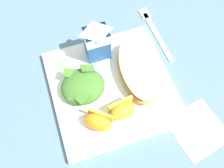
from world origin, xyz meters
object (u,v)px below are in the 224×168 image
at_px(cheesy_pizza_bread, 136,71).
at_px(white_plate, 112,87).
at_px(orange_wedge_front, 98,121).
at_px(green_salad_pile, 83,86).
at_px(milk_carton, 97,40).
at_px(paper_napkin, 198,129).
at_px(metal_fork, 154,29).
at_px(orange_wedge_middle, 124,110).

bearing_deg(cheesy_pizza_bread, white_plate, -172.08).
relative_size(cheesy_pizza_bread, orange_wedge_front, 2.51).
distance_m(white_plate, green_salad_pile, 0.07).
bearing_deg(milk_carton, paper_napkin, -58.34).
distance_m(orange_wedge_front, paper_napkin, 0.22).
height_order(cheesy_pizza_bread, metal_fork, cheesy_pizza_bread).
height_order(green_salad_pile, orange_wedge_front, green_salad_pile).
xyz_separation_m(green_salad_pile, paper_napkin, (0.22, -0.17, -0.03)).
bearing_deg(metal_fork, cheesy_pizza_bread, -129.39).
bearing_deg(milk_carton, orange_wedge_front, -106.64).
bearing_deg(orange_wedge_front, paper_napkin, -20.53).
distance_m(orange_wedge_front, orange_wedge_middle, 0.06).
distance_m(milk_carton, orange_wedge_middle, 0.17).
xyz_separation_m(green_salad_pile, orange_wedge_front, (0.01, -0.09, -0.00)).
bearing_deg(milk_carton, green_salad_pile, -125.69).
bearing_deg(orange_wedge_middle, cheesy_pizza_bread, 53.63).
bearing_deg(cheesy_pizza_bread, paper_napkin, -62.32).
bearing_deg(orange_wedge_front, cheesy_pizza_bread, 36.04).
xyz_separation_m(white_plate, cheesy_pizza_bread, (0.06, 0.01, 0.03)).
height_order(green_salad_pile, paper_napkin, green_salad_pile).
distance_m(white_plate, paper_napkin, 0.22).
bearing_deg(metal_fork, white_plate, -141.33).
bearing_deg(metal_fork, green_salad_pile, -152.35).
height_order(white_plate, orange_wedge_front, orange_wedge_front).
bearing_deg(orange_wedge_middle, paper_napkin, -30.16).
bearing_deg(orange_wedge_middle, white_plate, 93.27).
xyz_separation_m(paper_napkin, metal_fork, (0.01, 0.29, 0.00)).
height_order(white_plate, metal_fork, white_plate).
bearing_deg(paper_napkin, metal_fork, 87.28).
distance_m(milk_carton, orange_wedge_front, 0.19).
height_order(paper_napkin, metal_fork, metal_fork).
xyz_separation_m(orange_wedge_middle, paper_napkin, (0.15, -0.08, -0.03)).
bearing_deg(white_plate, orange_wedge_middle, -86.73).
relative_size(cheesy_pizza_bread, green_salad_pile, 1.73).
distance_m(white_plate, milk_carton, 0.12).
height_order(white_plate, paper_napkin, white_plate).
bearing_deg(cheesy_pizza_bread, orange_wedge_middle, -126.37).
relative_size(orange_wedge_front, orange_wedge_middle, 1.07).
height_order(white_plate, green_salad_pile, green_salad_pile).
xyz_separation_m(milk_carton, orange_wedge_middle, (0.01, -0.17, -0.04)).
height_order(orange_wedge_front, orange_wedge_middle, same).
xyz_separation_m(green_salad_pile, orange_wedge_middle, (0.07, -0.08, -0.00)).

